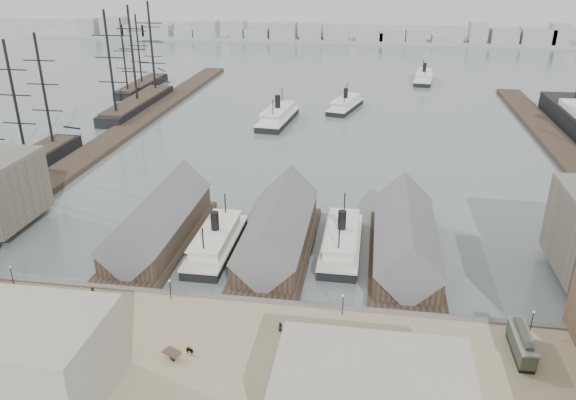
% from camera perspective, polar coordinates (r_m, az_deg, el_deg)
% --- Properties ---
extents(ground, '(900.00, 900.00, 0.00)m').
position_cam_1_polar(ground, '(104.83, -2.56, -9.53)').
color(ground, '#546261').
rests_on(ground, ground).
extents(quay, '(180.00, 30.00, 2.00)m').
position_cam_1_polar(quay, '(88.53, -5.18, -15.96)').
color(quay, gray).
rests_on(quay, ground).
extents(seawall, '(180.00, 1.20, 2.30)m').
position_cam_1_polar(seawall, '(99.96, -3.16, -10.58)').
color(seawall, '#59544C').
rests_on(seawall, ground).
extents(west_wharf, '(10.00, 220.00, 1.60)m').
position_cam_1_polar(west_wharf, '(212.53, -15.53, 7.32)').
color(west_wharf, '#2D231C').
rests_on(west_wharf, ground).
extents(east_wharf, '(10.00, 180.00, 1.60)m').
position_cam_1_polar(east_wharf, '(194.27, 26.45, 4.18)').
color(east_wharf, '#2D231C').
rests_on(east_wharf, ground).
extents(ferry_shed_west, '(14.00, 42.00, 12.60)m').
position_cam_1_polar(ferry_shed_west, '(123.62, -12.96, -2.24)').
color(ferry_shed_west, '#2D231C').
rests_on(ferry_shed_west, ground).
extents(ferry_shed_center, '(14.00, 42.00, 12.60)m').
position_cam_1_polar(ferry_shed_center, '(116.91, -0.99, -3.15)').
color(ferry_shed_center, '#2D231C').
rests_on(ferry_shed_center, ground).
extents(ferry_shed_east, '(14.00, 42.00, 12.60)m').
position_cam_1_polar(ferry_shed_east, '(115.78, 11.83, -3.98)').
color(ferry_shed_east, '#2D231C').
rests_on(ferry_shed_east, ground).
extents(lamp_post_far_w, '(0.44, 0.44, 3.92)m').
position_cam_1_polar(lamp_post_far_w, '(113.87, -26.32, -6.57)').
color(lamp_post_far_w, black).
rests_on(lamp_post_far_w, quay).
extents(lamp_post_near_w, '(0.44, 0.44, 3.92)m').
position_cam_1_polar(lamp_post_near_w, '(100.42, -11.92, -8.52)').
color(lamp_post_near_w, black).
rests_on(lamp_post_near_w, quay).
extents(lamp_post_near_e, '(0.44, 0.44, 3.92)m').
position_cam_1_polar(lamp_post_near_e, '(94.88, 5.61, -10.15)').
color(lamp_post_near_e, black).
rests_on(lamp_post_near_e, quay).
extents(lamp_post_far_e, '(0.44, 0.44, 3.92)m').
position_cam_1_polar(lamp_post_far_e, '(98.58, 23.61, -10.86)').
color(lamp_post_far_e, black).
rests_on(lamp_post_far_e, quay).
extents(far_shore, '(500.00, 40.00, 15.72)m').
position_cam_1_polar(far_shore, '(423.95, 6.31, 16.22)').
color(far_shore, gray).
rests_on(far_shore, ground).
extents(ferry_docked_west, '(7.86, 26.21, 9.36)m').
position_cam_1_polar(ferry_docked_west, '(119.15, -7.32, -4.14)').
color(ferry_docked_west, black).
rests_on(ferry_docked_west, ground).
extents(ferry_docked_east, '(7.97, 26.58, 9.49)m').
position_cam_1_polar(ferry_docked_east, '(118.91, 5.42, -4.09)').
color(ferry_docked_east, black).
rests_on(ferry_docked_east, ground).
extents(ferry_open_near, '(12.19, 31.46, 10.97)m').
position_cam_1_polar(ferry_open_near, '(210.61, -1.05, 8.53)').
color(ferry_open_near, black).
rests_on(ferry_open_near, ground).
extents(ferry_open_mid, '(14.20, 27.14, 9.29)m').
position_cam_1_polar(ferry_open_mid, '(230.44, 5.84, 9.64)').
color(ferry_open_mid, black).
rests_on(ferry_open_mid, ground).
extents(ferry_open_far, '(11.52, 28.24, 9.80)m').
position_cam_1_polar(ferry_open_far, '(290.09, 13.61, 12.02)').
color(ferry_open_far, black).
rests_on(ferry_open_far, ground).
extents(sailing_ship_near, '(8.99, 61.92, 36.95)m').
position_cam_1_polar(sailing_ship_near, '(173.60, -26.24, 2.78)').
color(sailing_ship_near, black).
rests_on(sailing_ship_near, ground).
extents(sailing_ship_mid, '(9.80, 56.64, 40.30)m').
position_cam_1_polar(sailing_ship_mid, '(236.98, -15.02, 9.53)').
color(sailing_ship_mid, black).
rests_on(sailing_ship_mid, ground).
extents(sailing_ship_far, '(8.18, 45.42, 33.61)m').
position_cam_1_polar(sailing_ship_far, '(273.70, -14.59, 11.29)').
color(sailing_ship_far, black).
rests_on(sailing_ship_far, ground).
extents(tram, '(2.71, 9.84, 3.49)m').
position_cam_1_polar(tram, '(93.53, 22.62, -13.38)').
color(tram, black).
rests_on(tram, quay).
extents(horse_cart_center, '(4.79, 3.02, 1.43)m').
position_cam_1_polar(horse_cart_center, '(88.36, -10.64, -14.95)').
color(horse_cart_center, black).
rests_on(horse_cart_center, quay).
extents(horse_cart_right, '(4.79, 3.34, 1.58)m').
position_cam_1_polar(horse_cart_right, '(85.16, 4.66, -16.23)').
color(horse_cart_right, black).
rests_on(horse_cart_right, quay).
extents(pedestrian_1, '(0.94, 0.85, 1.57)m').
position_cam_1_polar(pedestrian_1, '(101.93, -25.82, -11.39)').
color(pedestrian_1, black).
rests_on(pedestrian_1, quay).
extents(pedestrian_2, '(1.18, 1.08, 1.60)m').
position_cam_1_polar(pedestrian_2, '(106.09, -19.22, -8.77)').
color(pedestrian_2, black).
rests_on(pedestrian_2, quay).
extents(pedestrian_3, '(0.90, 1.05, 1.69)m').
position_cam_1_polar(pedestrian_3, '(91.42, -17.38, -14.19)').
color(pedestrian_3, black).
rests_on(pedestrian_3, quay).
extents(pedestrian_4, '(0.93, 0.86, 1.60)m').
position_cam_1_polar(pedestrian_4, '(91.83, -0.79, -12.76)').
color(pedestrian_4, black).
rests_on(pedestrian_4, quay).
extents(pedestrian_5, '(0.63, 0.51, 1.56)m').
position_cam_1_polar(pedestrian_5, '(82.93, 1.03, -17.45)').
color(pedestrian_5, black).
rests_on(pedestrian_5, quay).
extents(pedestrian_6, '(0.91, 1.02, 1.72)m').
position_cam_1_polar(pedestrian_6, '(89.72, 8.42, -14.01)').
color(pedestrian_6, black).
rests_on(pedestrian_6, quay).
extents(pedestrian_7, '(0.88, 1.28, 1.83)m').
position_cam_1_polar(pedestrian_7, '(84.36, 14.95, -17.46)').
color(pedestrian_7, black).
rests_on(pedestrian_7, quay).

